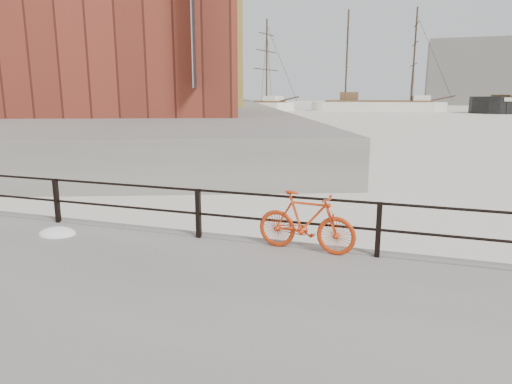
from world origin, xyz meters
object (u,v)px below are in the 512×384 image
Objects in this scene: schooner_mid at (377,111)px; workboat_far at (153,118)px; bicycle at (306,222)px; schooner_left at (243,110)px; workboat_near at (154,124)px.

schooner_mid is 44.05m from workboat_far.
bicycle is 0.07× the size of schooner_mid.
schooner_mid reaches higher than bicycle.
workboat_near is at bearing -73.93° from schooner_left.
schooner_left is at bearing 116.85° from bicycle.
workboat_far reaches higher than bicycle.
workboat_far is (-7.32, 11.91, 0.00)m from workboat_near.
workboat_near is at bearing -118.79° from schooner_mid.
schooner_mid reaches higher than workboat_near.
schooner_mid is 2.00× the size of workboat_near.
schooner_mid is at bearing 98.93° from bicycle.
bicycle is 81.85m from schooner_mid.
workboat_far is at bearing -133.76° from schooner_mid.
workboat_near is at bearing -77.31° from workboat_far.
schooner_left reaches higher than bicycle.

